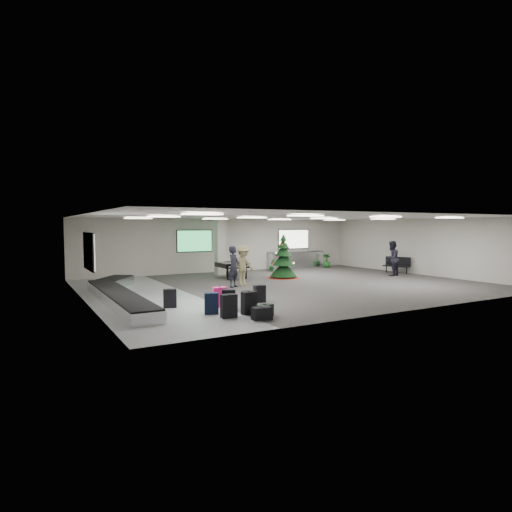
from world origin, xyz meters
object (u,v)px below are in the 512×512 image
pink_suitcase (220,297)px  traveler_b (243,265)px  traveler_a (234,267)px  service_counter (296,260)px  grand_piano (232,265)px  potted_plant_left (272,265)px  bench (398,264)px  christmas_tree (283,262)px  potted_plant_right (327,261)px  traveler_bench (392,258)px  baggage_carousel (118,294)px

pink_suitcase → traveler_b: size_ratio=0.38×
pink_suitcase → traveler_a: traveler_a is taller
service_counter → grand_piano: bearing=-154.1°
potted_plant_left → service_counter: bearing=21.7°
bench → christmas_tree: bearing=148.4°
pink_suitcase → bench: size_ratio=0.45×
grand_piano → traveler_b: (-0.70, -2.57, 0.23)m
potted_plant_left → traveler_a: bearing=-135.3°
pink_suitcase → potted_plant_right: 15.17m
potted_plant_right → service_counter: bearing=156.7°
bench → potted_plant_right: size_ratio=1.73×
grand_piano → traveler_b: bearing=-104.3°
bench → traveler_bench: size_ratio=0.82×
traveler_a → potted_plant_right: 10.86m
grand_piano → traveler_bench: bearing=-21.3°
potted_plant_right → traveler_b: bearing=-151.6°
potted_plant_right → traveler_bench: bearing=-88.6°
baggage_carousel → christmas_tree: (9.13, 2.58, 0.63)m
service_counter → grand_piano: service_counter is taller
traveler_a → potted_plant_left: size_ratio=2.49×
christmas_tree → potted_plant_left: christmas_tree is taller
traveler_b → potted_plant_right: 10.00m
baggage_carousel → service_counter: bearing=27.7°
baggage_carousel → potted_plant_left: size_ratio=12.92×
pink_suitcase → bench: bearing=27.0°
bench → potted_plant_left: 7.46m
service_counter → bench: size_ratio=2.55×
pink_suitcase → potted_plant_left: bearing=58.4°
baggage_carousel → potted_plant_right: potted_plant_right is taller
grand_piano → traveler_bench: 8.88m
baggage_carousel → christmas_tree: bearing=15.8°
baggage_carousel → pink_suitcase: 4.28m
bench → traveler_b: bearing=159.6°
potted_plant_right → christmas_tree: bearing=-149.3°
christmas_tree → traveler_bench: size_ratio=1.27×
pink_suitcase → traveler_b: (3.26, 4.47, 0.59)m
pink_suitcase → traveler_a: bearing=66.3°
pink_suitcase → potted_plant_left: potted_plant_left is taller
grand_piano → potted_plant_right: (8.09, 2.19, -0.24)m
pink_suitcase → traveler_bench: 12.74m
bench → traveler_a: traveler_a is taller
pink_suitcase → grand_piano: grand_piano is taller
service_counter → traveler_a: (-7.61, -6.04, 0.39)m
christmas_tree → potted_plant_left: (1.20, 3.15, -0.47)m
christmas_tree → potted_plant_left: bearing=69.2°
traveler_b → christmas_tree: bearing=10.6°
pink_suitcase → bench: 14.30m
grand_piano → traveler_b: traveler_b is taller
traveler_b → traveler_bench: (8.92, -0.78, 0.04)m
bench → potted_plant_left: size_ratio=2.12×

